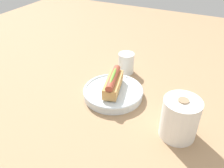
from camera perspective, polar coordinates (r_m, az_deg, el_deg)
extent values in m
plane|color=#9E7A56|center=(0.87, -0.13, -3.52)|extent=(2.40, 2.40, 0.00)
cylinder|color=silver|center=(0.87, 0.00, -2.19)|extent=(0.22, 0.22, 0.03)
torus|color=silver|center=(0.86, 0.00, -1.43)|extent=(0.23, 0.23, 0.01)
cube|color=tan|center=(0.85, 0.00, 0.00)|extent=(0.16, 0.09, 0.04)
cylinder|color=#A84733|center=(0.83, 0.00, 1.59)|extent=(0.15, 0.06, 0.03)
ellipsoid|color=olive|center=(0.82, 0.00, 2.28)|extent=(0.11, 0.04, 0.01)
cylinder|color=white|center=(1.00, 3.52, 5.18)|extent=(0.07, 0.07, 0.09)
cylinder|color=silver|center=(1.01, 3.51, 4.82)|extent=(0.06, 0.06, 0.07)
cylinder|color=white|center=(0.71, 16.42, -8.18)|extent=(0.11, 0.11, 0.13)
cylinder|color=#997A5B|center=(0.67, 17.33, -3.91)|extent=(0.03, 0.03, 0.00)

